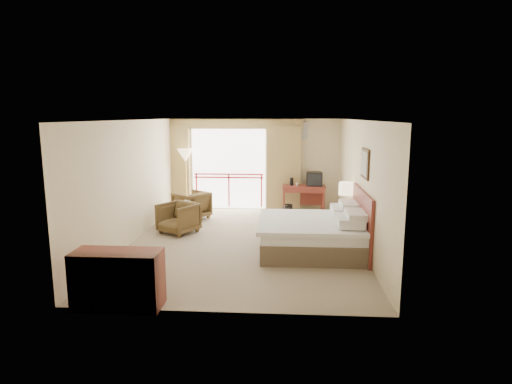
# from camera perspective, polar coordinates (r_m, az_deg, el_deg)

# --- Properties ---
(floor) EXTENTS (7.00, 7.00, 0.00)m
(floor) POSITION_cam_1_polar(r_m,az_deg,el_deg) (9.67, -1.50, -6.63)
(floor) COLOR gray
(floor) RESTS_ON ground
(ceiling) EXTENTS (7.00, 7.00, 0.00)m
(ceiling) POSITION_cam_1_polar(r_m,az_deg,el_deg) (9.26, -1.58, 9.57)
(ceiling) COLOR white
(ceiling) RESTS_ON wall_back
(wall_back) EXTENTS (5.00, 0.00, 5.00)m
(wall_back) POSITION_cam_1_polar(r_m,az_deg,el_deg) (12.83, -0.10, 3.71)
(wall_back) COLOR beige
(wall_back) RESTS_ON ground
(wall_front) EXTENTS (5.00, 0.00, 5.00)m
(wall_front) POSITION_cam_1_polar(r_m,az_deg,el_deg) (5.96, -4.63, -3.92)
(wall_front) COLOR beige
(wall_front) RESTS_ON ground
(wall_left) EXTENTS (0.00, 7.00, 7.00)m
(wall_left) POSITION_cam_1_polar(r_m,az_deg,el_deg) (9.92, -16.08, 1.39)
(wall_left) COLOR beige
(wall_left) RESTS_ON ground
(wall_right) EXTENTS (0.00, 7.00, 7.00)m
(wall_right) POSITION_cam_1_polar(r_m,az_deg,el_deg) (9.48, 13.70, 1.10)
(wall_right) COLOR beige
(wall_right) RESTS_ON ground
(balcony_door) EXTENTS (2.40, 0.00, 2.40)m
(balcony_door) POSITION_cam_1_polar(r_m,az_deg,el_deg) (12.91, -3.66, 3.06)
(balcony_door) COLOR white
(balcony_door) RESTS_ON wall_back
(balcony_railing) EXTENTS (2.09, 0.03, 1.02)m
(balcony_railing) POSITION_cam_1_polar(r_m,az_deg,el_deg) (12.94, -3.65, 1.34)
(balcony_railing) COLOR red
(balcony_railing) RESTS_ON wall_back
(curtain_left) EXTENTS (1.00, 0.26, 2.50)m
(curtain_left) POSITION_cam_1_polar(r_m,az_deg,el_deg) (13.09, -10.92, 3.21)
(curtain_left) COLOR olive
(curtain_left) RESTS_ON wall_back
(curtain_right) EXTENTS (1.00, 0.26, 2.50)m
(curtain_right) POSITION_cam_1_polar(r_m,az_deg,el_deg) (12.66, 3.70, 3.15)
(curtain_right) COLOR olive
(curtain_right) RESTS_ON wall_back
(valance) EXTENTS (4.40, 0.22, 0.28)m
(valance) POSITION_cam_1_polar(r_m,az_deg,el_deg) (12.71, -3.78, 9.05)
(valance) COLOR olive
(valance) RESTS_ON wall_back
(hvac_vent) EXTENTS (0.50, 0.04, 0.50)m
(hvac_vent) POSITION_cam_1_polar(r_m,az_deg,el_deg) (12.70, 5.81, 8.12)
(hvac_vent) COLOR silver
(hvac_vent) RESTS_ON wall_back
(bed) EXTENTS (2.13, 2.06, 0.97)m
(bed) POSITION_cam_1_polar(r_m,az_deg,el_deg) (8.98, 7.74, -5.56)
(bed) COLOR brown
(bed) RESTS_ON floor
(headboard) EXTENTS (0.06, 2.10, 1.30)m
(headboard) POSITION_cam_1_polar(r_m,az_deg,el_deg) (9.03, 13.90, -3.89)
(headboard) COLOR maroon
(headboard) RESTS_ON wall_right
(framed_art) EXTENTS (0.04, 0.72, 0.60)m
(framed_art) POSITION_cam_1_polar(r_m,az_deg,el_deg) (8.82, 14.31, 3.70)
(framed_art) COLOR #301C0B
(framed_art) RESTS_ON wall_right
(nightstand) EXTENTS (0.44, 0.51, 0.59)m
(nightstand) POSITION_cam_1_polar(r_m,az_deg,el_deg) (10.41, 11.84, -3.96)
(nightstand) COLOR maroon
(nightstand) RESTS_ON floor
(table_lamp) EXTENTS (0.36, 0.36, 0.64)m
(table_lamp) POSITION_cam_1_polar(r_m,az_deg,el_deg) (10.30, 11.96, 0.37)
(table_lamp) COLOR tan
(table_lamp) RESTS_ON nightstand
(phone) EXTENTS (0.22, 0.18, 0.09)m
(phone) POSITION_cam_1_polar(r_m,az_deg,el_deg) (10.18, 11.75, -2.33)
(phone) COLOR black
(phone) RESTS_ON nightstand
(desk) EXTENTS (1.23, 0.59, 0.80)m
(desk) POSITION_cam_1_polar(r_m,az_deg,el_deg) (12.49, 6.34, 0.10)
(desk) COLOR maroon
(desk) RESTS_ON floor
(tv) EXTENTS (0.44, 0.35, 0.40)m
(tv) POSITION_cam_1_polar(r_m,az_deg,el_deg) (12.39, 7.77, 1.74)
(tv) COLOR black
(tv) RESTS_ON desk
(coffee_maker) EXTENTS (0.13, 0.13, 0.23)m
(coffee_maker) POSITION_cam_1_polar(r_m,az_deg,el_deg) (12.38, 4.76, 1.39)
(coffee_maker) COLOR black
(coffee_maker) RESTS_ON desk
(cup) EXTENTS (0.07, 0.07, 0.09)m
(cup) POSITION_cam_1_polar(r_m,az_deg,el_deg) (12.34, 5.45, 1.02)
(cup) COLOR white
(cup) RESTS_ON desk
(wastebasket) EXTENTS (0.25, 0.25, 0.31)m
(wastebasket) POSITION_cam_1_polar(r_m,az_deg,el_deg) (12.16, 4.30, -2.40)
(wastebasket) COLOR black
(wastebasket) RESTS_ON floor
(armchair_far) EXTENTS (1.14, 1.14, 0.75)m
(armchair_far) POSITION_cam_1_polar(r_m,az_deg,el_deg) (11.92, -8.54, -3.51)
(armchair_far) COLOR #4C381B
(armchair_far) RESTS_ON floor
(armchair_near) EXTENTS (1.09, 1.10, 0.74)m
(armchair_near) POSITION_cam_1_polar(r_m,az_deg,el_deg) (10.54, -10.25, -5.38)
(armchair_near) COLOR #4C381B
(armchair_near) RESTS_ON floor
(side_table) EXTENTS (0.54, 0.54, 0.59)m
(side_table) POSITION_cam_1_polar(r_m,az_deg,el_deg) (11.32, -9.50, -2.17)
(side_table) COLOR #301C0B
(side_table) RESTS_ON floor
(book) EXTENTS (0.20, 0.25, 0.02)m
(book) POSITION_cam_1_polar(r_m,az_deg,el_deg) (11.28, -9.53, -1.23)
(book) COLOR white
(book) RESTS_ON side_table
(floor_lamp) EXTENTS (0.47, 0.47, 1.83)m
(floor_lamp) POSITION_cam_1_polar(r_m,az_deg,el_deg) (12.68, -9.39, 4.53)
(floor_lamp) COLOR tan
(floor_lamp) RESTS_ON floor
(dresser) EXTENTS (1.28, 0.54, 0.85)m
(dresser) POSITION_cam_1_polar(r_m,az_deg,el_deg) (6.71, -17.96, -11.03)
(dresser) COLOR maroon
(dresser) RESTS_ON floor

